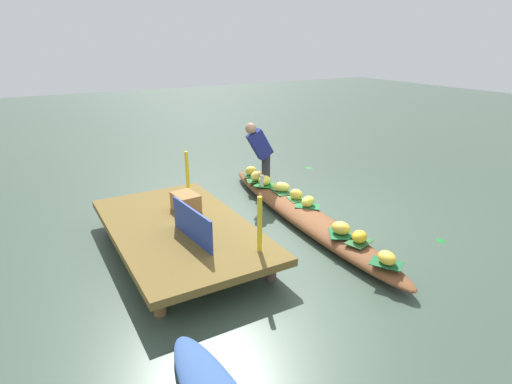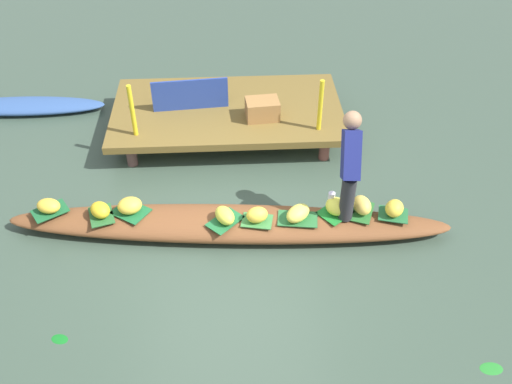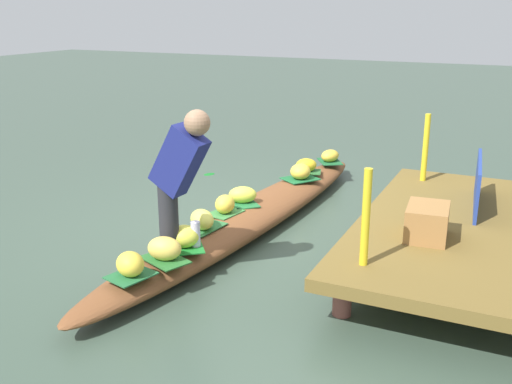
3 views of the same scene
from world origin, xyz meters
The scene contains 28 objects.
canal_water centered at (0.00, 0.00, 0.00)m, with size 40.00×40.00×0.00m, color #3A4D3F.
dock_platform centered at (0.02, 2.09, 0.34)m, with size 3.20×1.80×0.39m.
vendor_boat centered at (0.00, 0.00, 0.13)m, with size 5.06×0.61×0.26m, color brown.
leaf_mat_0 centered at (0.77, -0.10, 0.26)m, with size 0.44×0.26×0.01m, color #2A6B36.
banana_bunch_0 centered at (0.77, -0.10, 0.35)m, with size 0.32×0.20×0.17m, color #ECE155.
leaf_mat_1 centered at (-0.04, -0.10, 0.26)m, with size 0.40×0.25×0.01m, color #216A36.
banana_bunch_1 centered at (-0.04, -0.10, 0.35)m, with size 0.28×0.19×0.17m, color #E8E547.
leaf_mat_2 centered at (1.21, -0.02, 0.26)m, with size 0.35×0.30×0.01m, color #1C7529.
banana_bunch_2 centered at (1.21, -0.02, 0.35)m, with size 0.25×0.23×0.19m, color #EBE74A.
leaf_mat_3 centered at (1.86, -0.09, 0.26)m, with size 0.33×0.26×0.01m, color #236537.
banana_bunch_3 centered at (1.86, -0.09, 0.35)m, with size 0.23×0.20×0.19m, color yellow.
leaf_mat_4 centered at (0.32, -0.11, 0.26)m, with size 0.34×0.24×0.01m, color #3D8341.
banana_bunch_4 centered at (0.32, -0.11, 0.35)m, with size 0.24×0.19×0.18m, color yellow.
leaf_mat_5 centered at (-2.03, 0.18, 0.26)m, with size 0.38×0.26×0.01m, color #1C5F31.
banana_bunch_5 centered at (-2.03, 0.18, 0.34)m, with size 0.27×0.20×0.15m, color yellow.
leaf_mat_6 centered at (-1.11, 0.12, 0.26)m, with size 0.38×0.30×0.01m, color #1C6334.
banana_bunch_6 centered at (-1.11, 0.12, 0.35)m, with size 0.27×0.23×0.18m, color yellow.
leaf_mat_7 centered at (-1.43, 0.07, 0.26)m, with size 0.36×0.26×0.01m, color #2A622F.
banana_bunch_7 centered at (-1.43, 0.07, 0.34)m, with size 0.26×0.20×0.16m, color yellow.
leaf_mat_8 centered at (1.51, -0.02, 0.26)m, with size 0.38×0.25×0.01m, color #28682C.
banana_bunch_8 centered at (1.51, -0.02, 0.36)m, with size 0.27×0.19×0.19m, color #F7CF57.
vendor_person centered at (1.32, 0.02, 0.94)m, with size 0.22×0.54×1.19m.
water_bottle centered at (1.17, 0.06, 0.37)m, with size 0.08×0.08×0.22m, color silver.
market_banner centered at (-0.48, 2.09, 0.62)m, with size 1.04×0.03×0.44m, color #253E94.
railing_post_west centered at (-1.18, 1.49, 0.75)m, with size 0.06×0.06×0.72m, color yellow.
railing_post_east centered at (1.22, 1.49, 0.75)m, with size 0.06×0.06×0.72m, color yellow.
produce_crate centered at (0.50, 1.81, 0.53)m, with size 0.44×0.32×0.27m, color #9E6F3C.
drifting_plant_1 centered at (-1.64, -1.40, 0.00)m, with size 0.17×0.11×0.01m, color #157222.
Camera 3 is at (5.12, 2.46, 2.17)m, focal length 41.74 mm.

